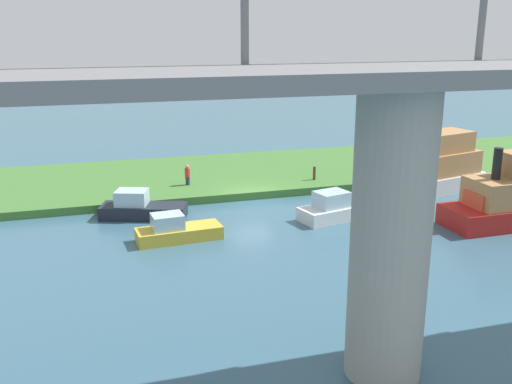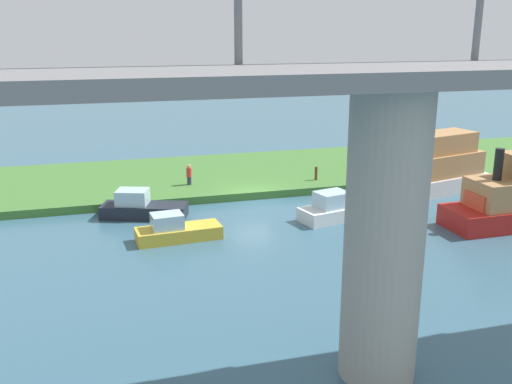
{
  "view_description": "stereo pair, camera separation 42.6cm",
  "coord_description": "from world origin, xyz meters",
  "px_view_note": "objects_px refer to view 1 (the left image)",
  "views": [
    {
      "loc": [
        10.02,
        34.44,
        10.74
      ],
      "look_at": [
        1.26,
        5.0,
        2.0
      ],
      "focal_mm": 40.92,
      "sensor_mm": 36.0,
      "label": 1
    },
    {
      "loc": [
        9.61,
        34.56,
        10.74
      ],
      "look_at": [
        1.26,
        5.0,
        2.0
      ],
      "focal_mm": 40.92,
      "sensor_mm": 36.0,
      "label": 2
    }
  ],
  "objects_px": {
    "person_on_bank": "(188,175)",
    "skiff_small": "(176,231)",
    "bridge_pylon": "(390,238)",
    "mooring_post": "(314,173)",
    "motorboat_white": "(430,168)",
    "houseboat_blue": "(141,208)",
    "pontoon_yellow": "(338,208)"
  },
  "relations": [
    {
      "from": "person_on_bank",
      "to": "skiff_small",
      "type": "relative_size",
      "value": 0.31
    },
    {
      "from": "bridge_pylon",
      "to": "mooring_post",
      "type": "relative_size",
      "value": 9.9
    },
    {
      "from": "motorboat_white",
      "to": "skiff_small",
      "type": "bearing_deg",
      "value": 13.97
    },
    {
      "from": "houseboat_blue",
      "to": "skiff_small",
      "type": "bearing_deg",
      "value": 107.63
    },
    {
      "from": "bridge_pylon",
      "to": "pontoon_yellow",
      "type": "xyz_separation_m",
      "value": [
        -5.13,
        -14.81,
        -3.99
      ]
    },
    {
      "from": "mooring_post",
      "to": "person_on_bank",
      "type": "bearing_deg",
      "value": -7.48
    },
    {
      "from": "houseboat_blue",
      "to": "skiff_small",
      "type": "xyz_separation_m",
      "value": [
        -1.38,
        4.35,
        -0.06
      ]
    },
    {
      "from": "person_on_bank",
      "to": "houseboat_blue",
      "type": "height_order",
      "value": "person_on_bank"
    },
    {
      "from": "houseboat_blue",
      "to": "pontoon_yellow",
      "type": "distance_m",
      "value": 11.46
    },
    {
      "from": "person_on_bank",
      "to": "pontoon_yellow",
      "type": "xyz_separation_m",
      "value": [
        -7.36,
        8.0,
        -0.6
      ]
    },
    {
      "from": "person_on_bank",
      "to": "motorboat_white",
      "type": "height_order",
      "value": "motorboat_white"
    },
    {
      "from": "houseboat_blue",
      "to": "person_on_bank",
      "type": "bearing_deg",
      "value": -127.97
    },
    {
      "from": "bridge_pylon",
      "to": "skiff_small",
      "type": "height_order",
      "value": "bridge_pylon"
    },
    {
      "from": "pontoon_yellow",
      "to": "skiff_small",
      "type": "height_order",
      "value": "pontoon_yellow"
    },
    {
      "from": "mooring_post",
      "to": "pontoon_yellow",
      "type": "distance_m",
      "value": 6.99
    },
    {
      "from": "pontoon_yellow",
      "to": "skiff_small",
      "type": "relative_size",
      "value": 1.17
    },
    {
      "from": "bridge_pylon",
      "to": "houseboat_blue",
      "type": "distance_m",
      "value": 19.53
    },
    {
      "from": "bridge_pylon",
      "to": "mooring_post",
      "type": "bearing_deg",
      "value": -106.53
    },
    {
      "from": "bridge_pylon",
      "to": "motorboat_white",
      "type": "distance_m",
      "value": 22.82
    },
    {
      "from": "person_on_bank",
      "to": "mooring_post",
      "type": "relative_size",
      "value": 1.5
    },
    {
      "from": "mooring_post",
      "to": "skiff_small",
      "type": "distance_m",
      "value": 13.38
    },
    {
      "from": "motorboat_white",
      "to": "skiff_small",
      "type": "relative_size",
      "value": 2.0
    },
    {
      "from": "bridge_pylon",
      "to": "skiff_small",
      "type": "bearing_deg",
      "value": -72.27
    },
    {
      "from": "person_on_bank",
      "to": "houseboat_blue",
      "type": "xyz_separation_m",
      "value": [
        3.59,
        4.59,
        -0.62
      ]
    },
    {
      "from": "bridge_pylon",
      "to": "houseboat_blue",
      "type": "height_order",
      "value": "bridge_pylon"
    },
    {
      "from": "mooring_post",
      "to": "houseboat_blue",
      "type": "bearing_deg",
      "value": 15.77
    },
    {
      "from": "person_on_bank",
      "to": "houseboat_blue",
      "type": "bearing_deg",
      "value": 52.03
    },
    {
      "from": "mooring_post",
      "to": "motorboat_white",
      "type": "distance_m",
      "value": 7.72
    },
    {
      "from": "bridge_pylon",
      "to": "mooring_post",
      "type": "distance_m",
      "value": 22.89
    },
    {
      "from": "person_on_bank",
      "to": "mooring_post",
      "type": "height_order",
      "value": "person_on_bank"
    },
    {
      "from": "pontoon_yellow",
      "to": "motorboat_white",
      "type": "bearing_deg",
      "value": -157.03
    },
    {
      "from": "person_on_bank",
      "to": "houseboat_blue",
      "type": "relative_size",
      "value": 0.27
    }
  ]
}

